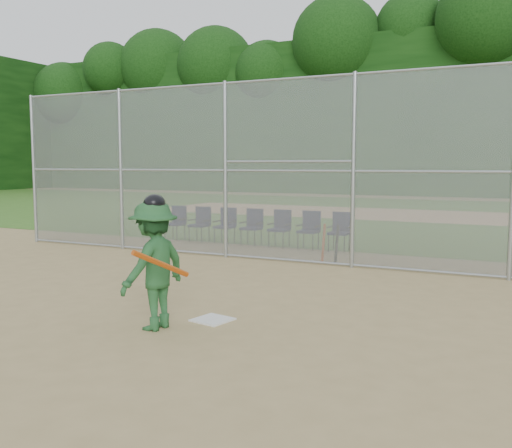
% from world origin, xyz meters
% --- Properties ---
extents(ground, '(100.00, 100.00, 0.00)m').
position_xyz_m(ground, '(0.00, 0.00, 0.00)').
color(ground, tan).
rests_on(ground, ground).
extents(grass_strip, '(100.00, 100.00, 0.00)m').
position_xyz_m(grass_strip, '(0.00, 18.00, 0.01)').
color(grass_strip, '#34621D').
rests_on(grass_strip, ground).
extents(dirt_patch_far, '(24.00, 24.00, 0.00)m').
position_xyz_m(dirt_patch_far, '(0.00, 18.00, 0.01)').
color(dirt_patch_far, tan).
rests_on(dirt_patch_far, ground).
extents(backstop_fence, '(16.09, 0.09, 4.00)m').
position_xyz_m(backstop_fence, '(0.00, 5.00, 2.07)').
color(backstop_fence, gray).
rests_on(backstop_fence, ground).
extents(treeline, '(81.00, 60.00, 11.00)m').
position_xyz_m(treeline, '(0.00, 20.00, 5.50)').
color(treeline, black).
rests_on(treeline, ground).
extents(home_plate, '(0.55, 0.55, 0.02)m').
position_xyz_m(home_plate, '(0.45, 0.22, 0.01)').
color(home_plate, silver).
rests_on(home_plate, ground).
extents(batter_at_plate, '(0.93, 1.36, 1.76)m').
position_xyz_m(batter_at_plate, '(-0.04, -0.44, 0.85)').
color(batter_at_plate, '#215329').
rests_on(batter_at_plate, ground).
extents(spare_bats, '(0.36, 0.24, 0.85)m').
position_xyz_m(spare_bats, '(0.41, 5.32, 0.42)').
color(spare_bats, '#D84C14').
rests_on(spare_bats, ground).
extents(chair_0, '(0.54, 0.52, 0.96)m').
position_xyz_m(chair_0, '(-4.76, 6.99, 0.48)').
color(chair_0, '#0E1034').
rests_on(chair_0, ground).
extents(chair_1, '(0.54, 0.52, 0.96)m').
position_xyz_m(chair_1, '(-3.95, 6.99, 0.48)').
color(chair_1, '#0E1034').
rests_on(chair_1, ground).
extents(chair_2, '(0.54, 0.52, 0.96)m').
position_xyz_m(chair_2, '(-3.15, 6.99, 0.48)').
color(chair_2, '#0E1034').
rests_on(chair_2, ground).
extents(chair_3, '(0.54, 0.52, 0.96)m').
position_xyz_m(chair_3, '(-2.34, 6.99, 0.48)').
color(chair_3, '#0E1034').
rests_on(chair_3, ground).
extents(chair_4, '(0.54, 0.52, 0.96)m').
position_xyz_m(chair_4, '(-1.53, 6.99, 0.48)').
color(chair_4, '#0E1034').
rests_on(chair_4, ground).
extents(chair_5, '(0.54, 0.52, 0.96)m').
position_xyz_m(chair_5, '(-0.73, 6.99, 0.48)').
color(chair_5, '#0E1034').
rests_on(chair_5, ground).
extents(chair_6, '(0.54, 0.52, 0.96)m').
position_xyz_m(chair_6, '(0.08, 6.99, 0.48)').
color(chair_6, '#0E1034').
rests_on(chair_6, ground).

